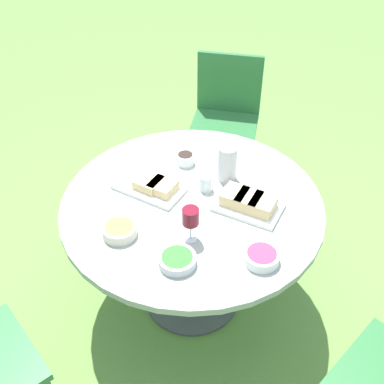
{
  "coord_description": "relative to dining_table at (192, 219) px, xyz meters",
  "views": [
    {
      "loc": [
        -0.68,
        1.57,
        2.22
      ],
      "look_at": [
        0.0,
        0.0,
        0.78
      ],
      "focal_mm": 45.0,
      "sensor_mm": 36.0,
      "label": 1
    }
  ],
  "objects": [
    {
      "name": "platter_charcuterie",
      "position": [
        -0.26,
        -0.06,
        0.15
      ],
      "size": [
        0.32,
        0.21,
        0.08
      ],
      "color": "white",
      "rests_on": "dining_table"
    },
    {
      "name": "water_pitcher",
      "position": [
        -0.09,
        -0.24,
        0.2
      ],
      "size": [
        0.1,
        0.09,
        0.19
      ],
      "color": "silver",
      "rests_on": "dining_table"
    },
    {
      "name": "chair_far_back",
      "position": [
        0.24,
        -1.15,
        -0.08
      ],
      "size": [
        0.52,
        0.5,
        0.89
      ],
      "color": "#2D6B38",
      "rests_on": "ground_plane"
    },
    {
      "name": "platter_bread_main",
      "position": [
        0.21,
        -0.0,
        0.14
      ],
      "size": [
        0.36,
        0.22,
        0.07
      ],
      "color": "white",
      "rests_on": "dining_table"
    },
    {
      "name": "bowl_dip_red",
      "position": [
        -0.41,
        0.23,
        0.14
      ],
      "size": [
        0.15,
        0.15,
        0.05
      ],
      "color": "white",
      "rests_on": "dining_table"
    },
    {
      "name": "ground_plane",
      "position": [
        0.0,
        0.0,
        -0.61
      ],
      "size": [
        40.0,
        40.0,
        0.0
      ],
      "primitive_type": "plane",
      "color": "#668E42"
    },
    {
      "name": "cup_water_near",
      "position": [
        -0.03,
        -0.11,
        0.15
      ],
      "size": [
        0.06,
        0.06,
        0.08
      ],
      "color": "silver",
      "rests_on": "dining_table"
    },
    {
      "name": "bowl_fries",
      "position": [
        0.2,
        0.33,
        0.14
      ],
      "size": [
        0.15,
        0.15,
        0.05
      ],
      "color": "beige",
      "rests_on": "dining_table"
    },
    {
      "name": "bowl_salad",
      "position": [
        -0.1,
        0.38,
        0.14
      ],
      "size": [
        0.16,
        0.16,
        0.04
      ],
      "color": "silver",
      "rests_on": "dining_table"
    },
    {
      "name": "bowl_olives",
      "position": [
        0.15,
        -0.26,
        0.14
      ],
      "size": [
        0.09,
        0.09,
        0.06
      ],
      "color": "white",
      "rests_on": "dining_table"
    },
    {
      "name": "dining_table",
      "position": [
        0.0,
        0.0,
        0.0
      ],
      "size": [
        1.25,
        1.25,
        0.72
      ],
      "color": "#4C4C51",
      "rests_on": "ground_plane"
    },
    {
      "name": "wine_glass",
      "position": [
        -0.09,
        0.23,
        0.24
      ],
      "size": [
        0.07,
        0.07,
        0.17
      ],
      "color": "silver",
      "rests_on": "dining_table"
    }
  ]
}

